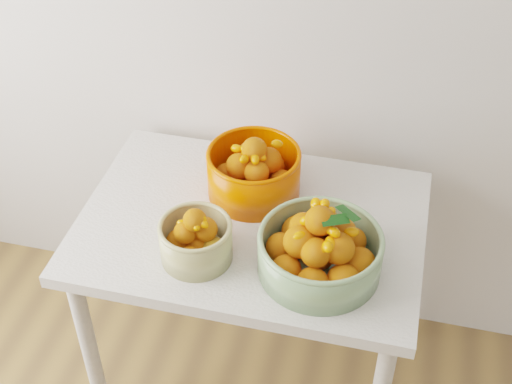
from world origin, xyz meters
TOP-DOWN VIEW (x-y plane):
  - table at (-0.27, 1.60)m, footprint 1.00×0.70m
  - bowl_cream at (-0.39, 1.43)m, footprint 0.26×0.26m
  - bowl_green at (-0.05, 1.46)m, footprint 0.36×0.36m
  - bowl_orange at (-0.30, 1.73)m, footprint 0.30×0.30m

SIDE VIEW (x-z plane):
  - table at x=-0.27m, z-range 0.28..1.03m
  - bowl_cream at x=-0.39m, z-range 0.73..0.90m
  - bowl_green at x=-0.05m, z-range 0.72..0.93m
  - bowl_orange at x=-0.30m, z-range 0.73..0.93m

